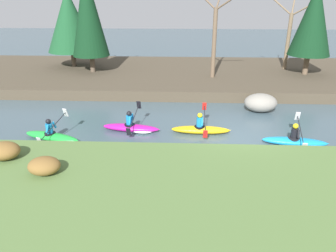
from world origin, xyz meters
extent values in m
plane|color=#425660|center=(0.00, 0.00, 0.00)|extent=(90.00, 90.00, 0.00)
cube|color=#56753D|center=(0.00, -5.55, 0.40)|extent=(44.00, 7.02, 0.79)
cube|color=#4C4233|center=(0.00, 10.68, 0.32)|extent=(44.00, 10.94, 0.64)
cylinder|color=brown|center=(-10.90, 11.88, 1.23)|extent=(0.36, 0.36, 1.18)
cone|color=#194C28|center=(-10.90, 11.88, 4.08)|extent=(3.58, 3.58, 4.51)
cylinder|color=brown|center=(-8.97, 10.16, 1.23)|extent=(0.36, 0.36, 1.17)
cone|color=#0F3319|center=(-8.97, 10.16, 4.78)|extent=(2.60, 2.60, 5.92)
cylinder|color=brown|center=(6.30, 10.06, 1.32)|extent=(0.36, 0.36, 1.35)
cone|color=#0F3319|center=(6.30, 10.06, 4.42)|extent=(2.83, 2.83, 4.85)
cylinder|color=brown|center=(-0.35, 8.89, 2.91)|extent=(0.28, 0.28, 4.53)
cylinder|color=brown|center=(0.48, 8.20, 5.65)|extent=(1.77, 1.51, 1.34)
cylinder|color=#7A664C|center=(5.32, 11.66, 2.65)|extent=(0.28, 0.28, 4.02)
cylinder|color=#7A664C|center=(4.62, 12.24, 5.15)|extent=(1.51, 1.29, 1.36)
cylinder|color=#7A664C|center=(6.05, 11.04, 5.07)|extent=(1.58, 1.35, 1.20)
cylinder|color=#7A664C|center=(5.61, 12.45, 5.23)|extent=(0.71, 1.70, 1.51)
ellipsoid|color=brown|center=(-8.50, -3.55, 1.10)|extent=(1.11, 0.93, 0.60)
ellipsoid|color=brown|center=(-6.73, -4.46, 1.07)|extent=(1.02, 0.85, 0.55)
ellipsoid|color=#1993D6|center=(2.44, -0.38, 0.17)|extent=(2.75, 0.94, 0.34)
cone|color=#1993D6|center=(3.68, -0.54, 0.19)|extent=(0.37, 0.24, 0.20)
cylinder|color=black|center=(2.39, -0.37, 0.31)|extent=(0.54, 0.54, 0.08)
cylinder|color=black|center=(2.39, -0.37, 0.56)|extent=(0.34, 0.34, 0.42)
sphere|color=yellow|center=(2.39, -0.37, 0.89)|extent=(0.26, 0.26, 0.23)
cylinder|color=black|center=(2.52, -0.15, 0.65)|extent=(0.12, 0.23, 0.35)
cylinder|color=black|center=(2.46, -0.62, 0.65)|extent=(0.12, 0.23, 0.35)
cylinder|color=black|center=(2.62, -0.40, 0.69)|extent=(0.28, 1.90, 0.65)
cube|color=white|center=(2.74, 0.54, 1.00)|extent=(0.22, 0.18, 0.41)
cube|color=white|center=(2.50, -1.34, 0.38)|extent=(0.22, 0.18, 0.41)
ellipsoid|color=white|center=(2.99, -0.45, 0.09)|extent=(1.18, 0.83, 0.18)
ellipsoid|color=yellow|center=(-1.53, 0.73, 0.17)|extent=(2.71, 0.67, 0.34)
cone|color=yellow|center=(-0.29, 0.70, 0.19)|extent=(0.35, 0.21, 0.20)
cylinder|color=black|center=(-1.58, 0.73, 0.31)|extent=(0.49, 0.49, 0.08)
cylinder|color=#1984CC|center=(-1.58, 0.73, 0.56)|extent=(0.31, 0.31, 0.42)
sphere|color=yellow|center=(-1.58, 0.73, 0.89)|extent=(0.24, 0.24, 0.23)
cylinder|color=#1984CC|center=(-1.48, 0.97, 0.65)|extent=(0.10, 0.23, 0.35)
cylinder|color=#1984CC|center=(-1.49, 0.49, 0.65)|extent=(0.10, 0.23, 0.35)
cylinder|color=black|center=(-1.35, 0.72, 0.69)|extent=(0.08, 1.91, 0.65)
cube|color=red|center=(-1.33, 1.67, 1.00)|extent=(0.20, 0.16, 0.41)
cube|color=red|center=(-1.38, -0.23, 0.38)|extent=(0.20, 0.16, 0.41)
ellipsoid|color=#C61999|center=(-4.82, 0.83, 0.17)|extent=(2.75, 0.93, 0.34)
cone|color=#C61999|center=(-3.59, 0.67, 0.19)|extent=(0.37, 0.24, 0.20)
cylinder|color=black|center=(-4.87, 0.84, 0.31)|extent=(0.54, 0.54, 0.08)
cylinder|color=#1984CC|center=(-4.87, 0.84, 0.56)|extent=(0.34, 0.34, 0.42)
sphere|color=black|center=(-4.87, 0.84, 0.89)|extent=(0.26, 0.26, 0.23)
cylinder|color=#1984CC|center=(-4.74, 1.06, 0.65)|extent=(0.12, 0.23, 0.35)
cylinder|color=#1984CC|center=(-4.80, 0.58, 0.65)|extent=(0.12, 0.23, 0.35)
cylinder|color=black|center=(-4.64, 0.81, 0.69)|extent=(0.28, 1.90, 0.65)
cube|color=black|center=(-4.52, 1.75, 1.00)|extent=(0.22, 0.18, 0.41)
cube|color=black|center=(-4.76, -0.14, 0.38)|extent=(0.22, 0.18, 0.41)
ellipsoid|color=white|center=(-4.27, 0.76, 0.09)|extent=(1.18, 0.83, 0.18)
ellipsoid|color=green|center=(-8.19, -0.33, 0.17)|extent=(2.76, 1.35, 0.34)
cone|color=green|center=(-7.00, -0.68, 0.19)|extent=(0.39, 0.29, 0.20)
cylinder|color=black|center=(-8.24, -0.31, 0.31)|extent=(0.60, 0.60, 0.08)
cylinder|color=#1984CC|center=(-8.24, -0.31, 0.56)|extent=(0.37, 0.37, 0.42)
sphere|color=black|center=(-8.24, -0.31, 0.89)|extent=(0.29, 0.29, 0.23)
cylinder|color=#1984CC|center=(-8.07, -0.11, 0.65)|extent=(0.15, 0.24, 0.35)
cylinder|color=#1984CC|center=(-8.21, -0.57, 0.65)|extent=(0.15, 0.24, 0.35)
cylinder|color=black|center=(-8.02, -0.38, 0.69)|extent=(0.58, 1.84, 0.65)
cube|color=white|center=(-7.74, 0.53, 1.00)|extent=(0.24, 0.21, 0.41)
cube|color=white|center=(-8.29, -1.29, 0.38)|extent=(0.24, 0.21, 0.41)
ellipsoid|color=white|center=(-7.66, -0.49, 0.09)|extent=(1.25, 0.99, 0.18)
ellipsoid|color=gray|center=(1.88, 3.86, 0.50)|extent=(1.77, 1.39, 1.00)
camera|label=1|loc=(-2.43, -13.31, 6.20)|focal=35.00mm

